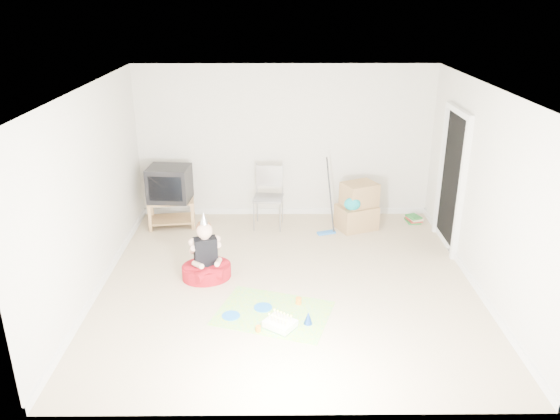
{
  "coord_description": "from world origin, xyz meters",
  "views": [
    {
      "loc": [
        -0.15,
        -6.5,
        3.65
      ],
      "look_at": [
        -0.1,
        0.4,
        0.9
      ],
      "focal_mm": 35.0,
      "sensor_mm": 36.0,
      "label": 1
    }
  ],
  "objects_px": {
    "crt_tv": "(170,184)",
    "cardboard_boxes": "(357,207)",
    "seated_woman": "(206,263)",
    "tv_stand": "(172,210)",
    "birthday_cake": "(280,324)",
    "folding_chair": "(268,198)"
  },
  "relations": [
    {
      "from": "seated_woman",
      "to": "birthday_cake",
      "type": "distance_m",
      "value": 1.59
    },
    {
      "from": "tv_stand",
      "to": "birthday_cake",
      "type": "distance_m",
      "value": 3.53
    },
    {
      "from": "tv_stand",
      "to": "seated_woman",
      "type": "xyz_separation_m",
      "value": [
        0.79,
        -1.8,
        -0.06
      ]
    },
    {
      "from": "seated_woman",
      "to": "tv_stand",
      "type": "bearing_deg",
      "value": 113.55
    },
    {
      "from": "cardboard_boxes",
      "to": "birthday_cake",
      "type": "distance_m",
      "value": 3.21
    },
    {
      "from": "birthday_cake",
      "to": "cardboard_boxes",
      "type": "bearing_deg",
      "value": 66.03
    },
    {
      "from": "folding_chair",
      "to": "crt_tv",
      "type": "bearing_deg",
      "value": 178.36
    },
    {
      "from": "folding_chair",
      "to": "cardboard_boxes",
      "type": "bearing_deg",
      "value": -2.58
    },
    {
      "from": "seated_woman",
      "to": "crt_tv",
      "type": "bearing_deg",
      "value": 113.55
    },
    {
      "from": "birthday_cake",
      "to": "folding_chair",
      "type": "bearing_deg",
      "value": 93.26
    },
    {
      "from": "crt_tv",
      "to": "cardboard_boxes",
      "type": "height_order",
      "value": "crt_tv"
    },
    {
      "from": "cardboard_boxes",
      "to": "birthday_cake",
      "type": "height_order",
      "value": "cardboard_boxes"
    },
    {
      "from": "tv_stand",
      "to": "cardboard_boxes",
      "type": "distance_m",
      "value": 3.09
    },
    {
      "from": "folding_chair",
      "to": "seated_woman",
      "type": "relative_size",
      "value": 1.08
    },
    {
      "from": "cardboard_boxes",
      "to": "folding_chair",
      "type": "bearing_deg",
      "value": 177.42
    },
    {
      "from": "tv_stand",
      "to": "seated_woman",
      "type": "height_order",
      "value": "seated_woman"
    },
    {
      "from": "crt_tv",
      "to": "cardboard_boxes",
      "type": "xyz_separation_m",
      "value": [
        3.09,
        -0.11,
        -0.38
      ]
    },
    {
      "from": "tv_stand",
      "to": "birthday_cake",
      "type": "height_order",
      "value": "tv_stand"
    },
    {
      "from": "crt_tv",
      "to": "tv_stand",
      "type": "bearing_deg",
      "value": 139.63
    },
    {
      "from": "crt_tv",
      "to": "folding_chair",
      "type": "bearing_deg",
      "value": 2.98
    },
    {
      "from": "birthday_cake",
      "to": "crt_tv",
      "type": "bearing_deg",
      "value": 120.49
    },
    {
      "from": "birthday_cake",
      "to": "tv_stand",
      "type": "bearing_deg",
      "value": 120.49
    }
  ]
}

